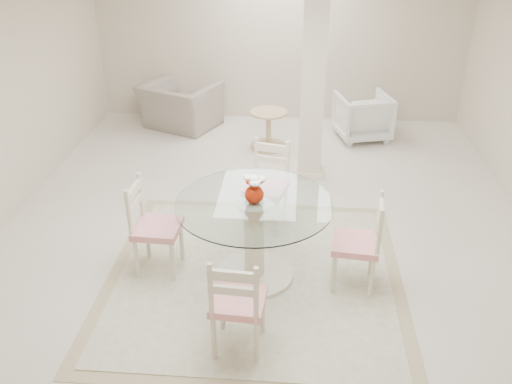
# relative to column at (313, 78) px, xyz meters

# --- Properties ---
(ground) EXTENTS (7.00, 7.00, 0.00)m
(ground) POSITION_rel_column_xyz_m (-0.50, -1.30, -1.35)
(ground) COLOR white
(ground) RESTS_ON ground
(room_shell) EXTENTS (6.02, 7.02, 2.71)m
(room_shell) POSITION_rel_column_xyz_m (-0.50, -1.30, 0.51)
(room_shell) COLOR beige
(room_shell) RESTS_ON ground
(column) EXTENTS (0.30, 0.30, 2.70)m
(column) POSITION_rel_column_xyz_m (0.00, 0.00, 0.00)
(column) COLOR beige
(column) RESTS_ON ground
(area_rug) EXTENTS (2.91, 2.91, 0.02)m
(area_rug) POSITION_rel_column_xyz_m (-0.55, -2.34, -1.34)
(area_rug) COLOR tan
(area_rug) RESTS_ON ground
(dining_table) EXTENTS (1.47, 1.47, 0.85)m
(dining_table) POSITION_rel_column_xyz_m (-0.55, -2.34, -0.92)
(dining_table) COLOR beige
(dining_table) RESTS_ON ground
(red_vase) EXTENTS (0.21, 0.20, 0.27)m
(red_vase) POSITION_rel_column_xyz_m (-0.55, -2.34, -0.37)
(red_vase) COLOR #A31B05
(red_vase) RESTS_ON dining_table
(dining_chair_east) EXTENTS (0.47, 0.47, 1.06)m
(dining_chair_east) POSITION_rel_column_xyz_m (0.47, -2.39, -0.79)
(dining_chair_east) COLOR beige
(dining_chair_east) RESTS_ON ground
(dining_chair_north) EXTENTS (0.53, 0.53, 1.10)m
(dining_chair_north) POSITION_rel_column_xyz_m (-0.48, -1.32, -0.77)
(dining_chair_north) COLOR #F5E8C9
(dining_chair_north) RESTS_ON ground
(dining_chair_west) EXTENTS (0.46, 0.45, 1.09)m
(dining_chair_west) POSITION_rel_column_xyz_m (-1.57, -2.28, -0.78)
(dining_chair_west) COLOR beige
(dining_chair_west) RESTS_ON ground
(dining_chair_south) EXTENTS (0.45, 0.45, 1.06)m
(dining_chair_south) POSITION_rel_column_xyz_m (-0.60, -3.35, -0.79)
(dining_chair_south) COLOR beige
(dining_chair_south) RESTS_ON ground
(recliner_taupe) EXTENTS (1.42, 1.34, 0.73)m
(recliner_taupe) POSITION_rel_column_xyz_m (-2.08, 1.63, -0.99)
(recliner_taupe) COLOR gray
(recliner_taupe) RESTS_ON ground
(armchair_white) EXTENTS (0.93, 0.95, 0.71)m
(armchair_white) POSITION_rel_column_xyz_m (0.83, 1.38, -0.99)
(armchair_white) COLOR white
(armchair_white) RESTS_ON ground
(side_table) EXTENTS (0.55, 0.55, 0.57)m
(side_table) POSITION_rel_column_xyz_m (-0.60, 0.88, -1.09)
(side_table) COLOR tan
(side_table) RESTS_ON ground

